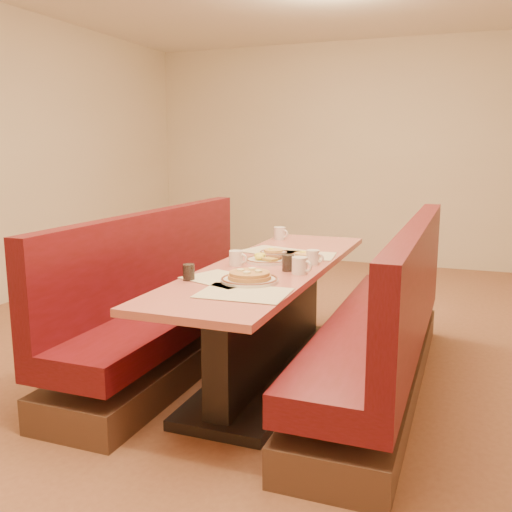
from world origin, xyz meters
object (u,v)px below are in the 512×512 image
(coffee_mug_a, at_px, (300,265))
(coffee_mug_b, at_px, (237,258))
(soda_tumbler_near, at_px, (189,272))
(eggs_plate, at_px, (267,259))
(coffee_mug_c, at_px, (313,257))
(booth_left, at_px, (172,311))
(booth_right, at_px, (385,335))
(pancake_plate, at_px, (249,278))
(diner_table, at_px, (271,320))
(soda_tumbler_mid, at_px, (288,263))
(coffee_mug_d, at_px, (280,233))

(coffee_mug_a, height_order, coffee_mug_b, coffee_mug_a)
(coffee_mug_a, distance_m, soda_tumbler_near, 0.66)
(eggs_plate, relative_size, coffee_mug_c, 2.38)
(booth_left, relative_size, coffee_mug_a, 19.05)
(booth_right, distance_m, pancake_plate, 0.95)
(coffee_mug_b, bearing_deg, pancake_plate, -51.13)
(coffee_mug_b, height_order, coffee_mug_c, coffee_mug_b)
(diner_table, height_order, booth_left, booth_left)
(booth_left, distance_m, coffee_mug_c, 1.08)
(soda_tumbler_near, relative_size, soda_tumbler_mid, 0.92)
(booth_left, height_order, coffee_mug_d, booth_left)
(booth_right, bearing_deg, coffee_mug_c, 170.49)
(pancake_plate, xyz_separation_m, coffee_mug_d, (-0.32, 1.49, 0.03))
(coffee_mug_d, bearing_deg, soda_tumbler_near, -70.97)
(diner_table, relative_size, coffee_mug_c, 20.82)
(diner_table, distance_m, soda_tumbler_near, 0.79)
(coffee_mug_a, height_order, coffee_mug_c, coffee_mug_a)
(pancake_plate, relative_size, coffee_mug_d, 2.45)
(coffee_mug_b, relative_size, soda_tumbler_mid, 1.24)
(coffee_mug_b, height_order, soda_tumbler_mid, soda_tumbler_mid)
(pancake_plate, xyz_separation_m, eggs_plate, (-0.11, 0.58, -0.01))
(diner_table, bearing_deg, coffee_mug_c, 17.55)
(booth_left, bearing_deg, coffee_mug_d, 63.95)
(pancake_plate, height_order, coffee_mug_c, coffee_mug_c)
(eggs_plate, distance_m, soda_tumbler_mid, 0.31)
(coffee_mug_c, bearing_deg, eggs_plate, -162.18)
(coffee_mug_b, bearing_deg, booth_left, 173.99)
(booth_left, relative_size, eggs_plate, 8.73)
(coffee_mug_b, bearing_deg, coffee_mug_c, 32.73)
(eggs_plate, bearing_deg, diner_table, -42.85)
(booth_left, distance_m, soda_tumbler_near, 0.87)
(coffee_mug_b, relative_size, soda_tumbler_near, 1.35)
(diner_table, height_order, booth_right, booth_right)
(coffee_mug_c, bearing_deg, coffee_mug_d, 132.11)
(pancake_plate, distance_m, eggs_plate, 0.59)
(coffee_mug_c, bearing_deg, coffee_mug_b, -143.13)
(booth_right, bearing_deg, coffee_mug_d, 136.18)
(diner_table, bearing_deg, coffee_mug_a, -40.72)
(coffee_mug_c, height_order, soda_tumbler_mid, soda_tumbler_mid)
(booth_left, xyz_separation_m, pancake_plate, (0.79, -0.53, 0.41))
(coffee_mug_b, xyz_separation_m, soda_tumbler_mid, (0.35, -0.04, 0.00))
(booth_right, xyz_separation_m, pancake_plate, (-0.67, -0.53, 0.41))
(pancake_plate, height_order, soda_tumbler_mid, soda_tumbler_mid)
(coffee_mug_d, xyz_separation_m, soda_tumbler_near, (-0.02, -1.56, -0.01))
(eggs_plate, height_order, soda_tumbler_near, soda_tumbler_near)
(pancake_plate, height_order, coffee_mug_a, coffee_mug_a)
(booth_left, bearing_deg, coffee_mug_a, -12.57)
(diner_table, bearing_deg, booth_right, 0.00)
(diner_table, xyz_separation_m, pancake_plate, (0.06, -0.53, 0.40))
(soda_tumbler_mid, bearing_deg, coffee_mug_c, 70.66)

